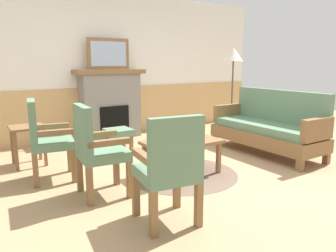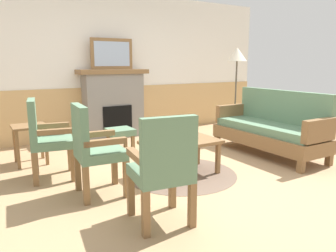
# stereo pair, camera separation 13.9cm
# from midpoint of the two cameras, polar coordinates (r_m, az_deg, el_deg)

# --- Properties ---
(ground_plane) EXTENTS (14.00, 14.00, 0.00)m
(ground_plane) POSITION_cam_midpoint_polar(r_m,az_deg,el_deg) (4.23, 1.65, -8.11)
(ground_plane) COLOR tan
(wall_back) EXTENTS (7.20, 0.14, 2.70)m
(wall_back) POSITION_cam_midpoint_polar(r_m,az_deg,el_deg) (6.31, -11.96, 10.14)
(wall_back) COLOR white
(wall_back) RESTS_ON ground_plane
(fireplace) EXTENTS (1.30, 0.44, 1.28)m
(fireplace) POSITION_cam_midpoint_polar(r_m,az_deg,el_deg) (6.12, -10.87, 3.98)
(fireplace) COLOR gray
(fireplace) RESTS_ON ground_plane
(framed_picture) EXTENTS (0.80, 0.04, 0.56)m
(framed_picture) POSITION_cam_midpoint_polar(r_m,az_deg,el_deg) (6.08, -11.19, 12.49)
(framed_picture) COLOR brown
(framed_picture) RESTS_ON fireplace
(couch) EXTENTS (0.70, 1.80, 0.98)m
(couch) POSITION_cam_midpoint_polar(r_m,az_deg,el_deg) (5.22, 16.68, -0.35)
(couch) COLOR brown
(couch) RESTS_ON ground_plane
(coffee_table) EXTENTS (0.96, 0.56, 0.44)m
(coffee_table) POSITION_cam_midpoint_polar(r_m,az_deg,el_deg) (4.03, 1.53, -3.35)
(coffee_table) COLOR brown
(coffee_table) RESTS_ON ground_plane
(round_rug) EXTENTS (1.42, 1.42, 0.01)m
(round_rug) POSITION_cam_midpoint_polar(r_m,az_deg,el_deg) (4.15, 1.51, -8.47)
(round_rug) COLOR brown
(round_rug) RESTS_ON ground_plane
(book_on_table) EXTENTS (0.22, 0.22, 0.03)m
(book_on_table) POSITION_cam_midpoint_polar(r_m,az_deg,el_deg) (3.93, -0.39, -2.69)
(book_on_table) COLOR #33663D
(book_on_table) RESTS_ON coffee_table
(footstool) EXTENTS (0.40, 0.40, 0.36)m
(footstool) POSITION_cam_midpoint_polar(r_m,az_deg,el_deg) (5.20, -9.55, -1.33)
(footstool) COLOR brown
(footstool) RESTS_ON ground_plane
(armchair_near_fireplace) EXTENTS (0.55, 0.55, 0.98)m
(armchair_near_fireplace) POSITION_cam_midpoint_polar(r_m,az_deg,el_deg) (4.09, -21.89, -1.76)
(armchair_near_fireplace) COLOR brown
(armchair_near_fireplace) RESTS_ON ground_plane
(armchair_by_window_left) EXTENTS (0.52, 0.52, 0.98)m
(armchair_by_window_left) POSITION_cam_midpoint_polar(r_m,az_deg,el_deg) (3.43, -13.82, -3.61)
(armchair_by_window_left) COLOR brown
(armchair_by_window_left) RESTS_ON ground_plane
(armchair_front_left) EXTENTS (0.54, 0.54, 0.98)m
(armchair_front_left) POSITION_cam_midpoint_polar(r_m,az_deg,el_deg) (2.74, -1.16, -7.06)
(armchair_front_left) COLOR brown
(armchair_front_left) RESTS_ON ground_plane
(side_table) EXTENTS (0.44, 0.44, 0.55)m
(side_table) POSITION_cam_midpoint_polar(r_m,az_deg,el_deg) (4.82, -24.51, -1.36)
(side_table) COLOR brown
(side_table) RESTS_ON ground_plane
(floor_lamp_by_couch) EXTENTS (0.36, 0.36, 1.68)m
(floor_lamp_by_couch) POSITION_cam_midpoint_polar(r_m,az_deg,el_deg) (6.26, 10.92, 11.45)
(floor_lamp_by_couch) COLOR #332D28
(floor_lamp_by_couch) RESTS_ON ground_plane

